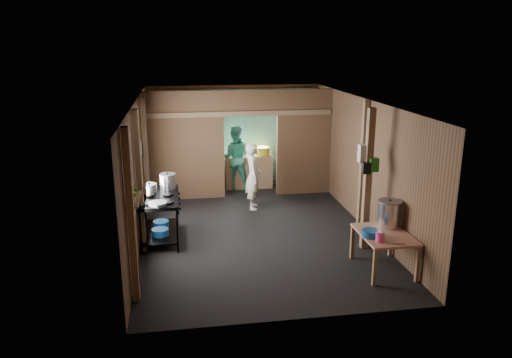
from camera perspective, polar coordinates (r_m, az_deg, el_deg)
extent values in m
cube|color=black|center=(10.17, -0.18, -5.67)|extent=(4.50, 7.00, 0.00)
cube|color=#353330|center=(9.54, -0.19, 9.03)|extent=(4.50, 7.00, 0.00)
cube|color=brown|center=(13.16, -2.55, 5.16)|extent=(4.50, 0.00, 2.60)
cube|color=brown|center=(6.50, 4.61, -6.10)|extent=(4.50, 0.00, 2.60)
cube|color=brown|center=(9.70, -13.44, 0.89)|extent=(0.00, 7.00, 2.60)
cube|color=brown|center=(10.35, 12.22, 1.89)|extent=(0.00, 7.00, 2.60)
cube|color=brown|center=(11.81, -8.23, 3.78)|extent=(1.85, 0.10, 2.60)
cube|color=brown|center=(12.19, 5.56, 4.24)|extent=(1.35, 0.10, 2.60)
cube|color=brown|center=(11.77, -0.65, 8.84)|extent=(1.30, 0.10, 0.60)
cube|color=#6BB0A6|center=(13.11, -2.52, 4.89)|extent=(4.40, 0.06, 2.50)
cube|color=brown|center=(12.86, -0.89, 0.92)|extent=(1.20, 0.50, 0.85)
cylinder|color=silver|center=(13.00, -1.43, 7.71)|extent=(0.20, 0.03, 0.20)
cube|color=brown|center=(7.21, -14.29, -4.32)|extent=(0.10, 0.12, 2.60)
cube|color=brown|center=(8.92, -13.34, -0.39)|extent=(0.10, 0.12, 2.60)
cube|color=brown|center=(10.85, -12.64, 2.50)|extent=(0.10, 0.12, 2.60)
cube|color=brown|center=(10.15, 12.26, 1.61)|extent=(0.10, 0.12, 2.60)
cube|color=brown|center=(9.04, 12.78, -0.15)|extent=(0.12, 0.12, 2.60)
cube|color=brown|center=(11.72, -1.83, 7.57)|extent=(4.40, 0.12, 0.12)
cylinder|color=slate|center=(10.00, -13.18, 3.41)|extent=(0.03, 0.34, 0.34)
cylinder|color=black|center=(10.41, -13.01, 3.34)|extent=(0.03, 0.30, 0.30)
cube|color=brown|center=(7.65, -13.81, -2.34)|extent=(0.14, 0.80, 0.03)
cylinder|color=silver|center=(7.39, -13.98, -2.45)|extent=(0.07, 0.07, 0.10)
cylinder|color=gold|center=(7.63, -13.84, -1.87)|extent=(0.08, 0.08, 0.10)
cylinder|color=#1D751B|center=(7.84, -13.72, -1.39)|extent=(0.06, 0.06, 0.10)
cube|color=silver|center=(8.98, 12.49, 2.93)|extent=(0.22, 0.15, 0.32)
cube|color=#1D751B|center=(8.94, 13.46, 1.62)|extent=(0.16, 0.12, 0.24)
cube|color=black|center=(8.88, 12.65, 1.25)|extent=(0.14, 0.10, 0.20)
cylinder|color=silver|center=(9.91, -12.10, -0.94)|extent=(0.20, 0.20, 0.10)
cylinder|color=#194D88|center=(9.49, -11.02, -6.06)|extent=(0.31, 0.31, 0.13)
cylinder|color=#194D88|center=(9.91, -10.95, -5.13)|extent=(0.31, 0.31, 0.12)
cylinder|color=#194D88|center=(8.23, 13.18, -6.14)|extent=(0.36, 0.36, 0.11)
cylinder|color=#D84D95|center=(8.06, 14.16, -6.48)|extent=(0.15, 0.15, 0.16)
cube|color=silver|center=(8.05, 15.83, -7.24)|extent=(0.30, 0.12, 0.01)
cylinder|color=gold|center=(12.79, 0.74, 3.27)|extent=(0.37, 0.37, 0.21)
cylinder|color=maroon|center=(12.69, -2.70, 3.02)|extent=(0.13, 0.13, 0.15)
imported|color=beige|center=(11.11, -0.32, 0.32)|extent=(0.43, 0.59, 1.52)
imported|color=teal|center=(12.64, -2.42, 2.52)|extent=(0.89, 0.74, 1.65)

